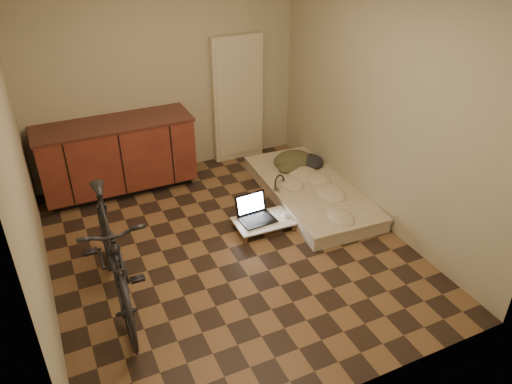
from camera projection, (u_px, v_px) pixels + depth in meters
name	position (u px, v px, depth m)	size (l,w,h in m)	color
room_shell	(225.00, 135.00, 4.58)	(3.50, 4.00, 2.60)	brown
cabinets	(117.00, 156.00, 6.06)	(1.84, 0.62, 0.91)	black
appliance_panel	(237.00, 99.00, 6.67)	(0.70, 0.10, 1.70)	beige
bicycle	(111.00, 248.00, 4.27)	(0.54, 1.84, 1.19)	black
futon	(310.00, 191.00, 6.09)	(1.07, 2.06, 0.17)	beige
clothing_pile	(298.00, 156.00, 6.47)	(0.56, 0.47, 0.22)	#3E3F25
headphones	(280.00, 182.00, 5.95)	(0.23, 0.21, 0.15)	black
lap_desk	(263.00, 221.00, 5.51)	(0.64, 0.43, 0.11)	brown
laptop	(255.00, 214.00, 5.52)	(0.39, 0.35, 0.26)	black
mouse	(285.00, 216.00, 5.55)	(0.07, 0.11, 0.04)	silver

